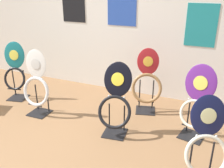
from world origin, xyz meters
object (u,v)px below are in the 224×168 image
Objects in this scene: toilet_seat_display_teal_sax at (15,71)px; toilet_seat_display_crimson_swirl at (147,85)px; toilet_seat_display_white_plain at (36,87)px; toilet_seat_display_jazz_black at (116,103)px; toilet_seat_display_purple_note at (197,102)px; toilet_seat_display_navy_moon at (206,146)px.

toilet_seat_display_crimson_swirl is at bearing 11.00° from toilet_seat_display_teal_sax.
toilet_seat_display_white_plain is 1.20m from toilet_seat_display_jazz_black.
toilet_seat_display_white_plain is 2.13m from toilet_seat_display_purple_note.
toilet_seat_display_purple_note reaches higher than toilet_seat_display_jazz_black.
toilet_seat_display_white_plain is 2.32m from toilet_seat_display_navy_moon.
toilet_seat_display_purple_note is 0.82m from toilet_seat_display_crimson_swirl.
toilet_seat_display_jazz_black is 1.17m from toilet_seat_display_navy_moon.
toilet_seat_display_white_plain is 1.01× the size of toilet_seat_display_crimson_swirl.
toilet_seat_display_teal_sax is 1.89m from toilet_seat_display_jazz_black.
toilet_seat_display_purple_note reaches higher than toilet_seat_display_navy_moon.
toilet_seat_display_white_plain is 1.55m from toilet_seat_display_crimson_swirl.
toilet_seat_display_teal_sax is 2.09m from toilet_seat_display_crimson_swirl.
toilet_seat_display_crimson_swirl reaches higher than toilet_seat_display_teal_sax.
toilet_seat_display_navy_moon is (2.28, -0.46, -0.01)m from toilet_seat_display_white_plain.
toilet_seat_display_teal_sax is at bearing 155.77° from toilet_seat_display_white_plain.
toilet_seat_display_white_plain reaches higher than toilet_seat_display_crimson_swirl.
toilet_seat_display_crimson_swirl is (1.39, 0.70, -0.00)m from toilet_seat_display_white_plain.
toilet_seat_display_jazz_black is at bearing -104.51° from toilet_seat_display_crimson_swirl.
toilet_seat_display_white_plain is (0.66, -0.30, -0.05)m from toilet_seat_display_teal_sax.
toilet_seat_display_jazz_black is at bearing 157.16° from toilet_seat_display_navy_moon.
toilet_seat_display_teal_sax is 1.04× the size of toilet_seat_display_jazz_black.
toilet_seat_display_jazz_black is at bearing -9.42° from toilet_seat_display_teal_sax.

